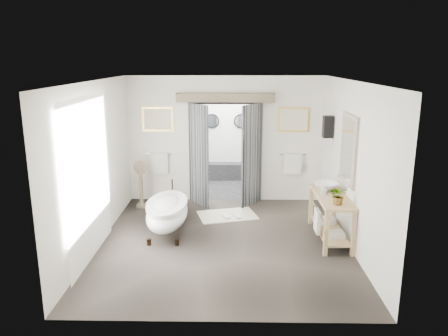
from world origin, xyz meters
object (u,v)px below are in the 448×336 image
Objects in this scene: vanity at (329,213)px; rug at (227,215)px; basin at (326,187)px; clawfoot_tub at (167,212)px.

rug is at bearing 147.63° from vanity.
vanity is at bearing -99.49° from basin.
vanity reaches higher than clawfoot_tub.
clawfoot_tub is at bearing 163.62° from basin.
vanity is 2.30m from rug.
vanity is 1.33× the size of rug.
clawfoot_tub is 3.05m from basin.
rug is at bearing 39.73° from clawfoot_tub.
clawfoot_tub is at bearing -140.27° from rug.
basin is at bearing 0.19° from clawfoot_tub.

